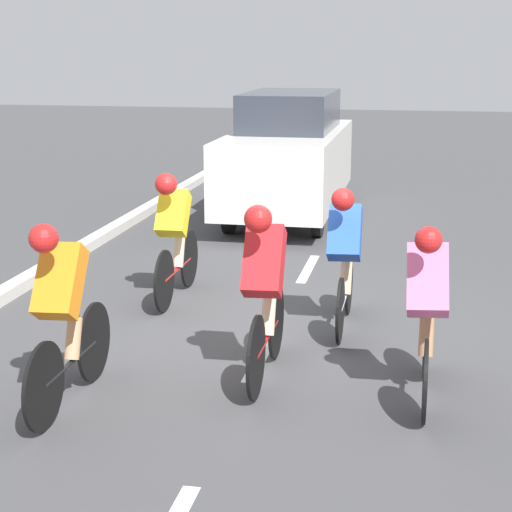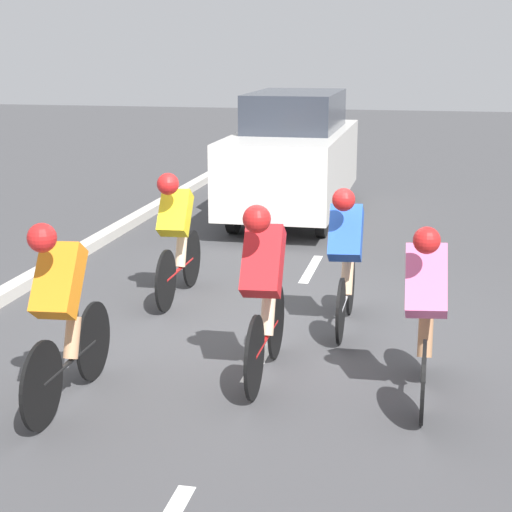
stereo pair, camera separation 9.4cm
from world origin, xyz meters
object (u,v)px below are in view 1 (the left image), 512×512
cyclist_pink (427,309)px  cyclist_orange (63,310)px  cyclist_blue (345,254)px  support_car (289,155)px  cyclist_red (265,288)px  cyclist_yellow (174,232)px

cyclist_pink → cyclist_orange: bearing=13.4°
cyclist_blue → support_car: bearing=-75.5°
cyclist_red → cyclist_blue: size_ratio=1.04×
cyclist_yellow → cyclist_red: 2.55m
cyclist_pink → cyclist_orange: cyclist_orange is taller
cyclist_pink → cyclist_yellow: bearing=-39.9°
cyclist_red → support_car: support_car is taller
cyclist_pink → support_car: (2.27, -7.33, 0.25)m
support_car → cyclist_yellow: bearing=84.3°
cyclist_pink → support_car: support_car is taller
cyclist_yellow → support_car: (-0.50, -5.01, 0.25)m
cyclist_orange → cyclist_pink: bearing=-166.6°
support_car → cyclist_blue: bearing=104.5°
cyclist_pink → cyclist_orange: (2.79, 0.66, 0.02)m
cyclist_pink → cyclist_blue: bearing=-64.1°
cyclist_yellow → cyclist_orange: 2.98m
cyclist_red → cyclist_orange: size_ratio=0.99×
cyclist_red → support_car: 7.20m
cyclist_blue → cyclist_pink: bearing=115.9°
cyclist_blue → support_car: size_ratio=0.35×
cyclist_pink → cyclist_orange: size_ratio=0.95×
cyclist_blue → cyclist_pink: cyclist_pink is taller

